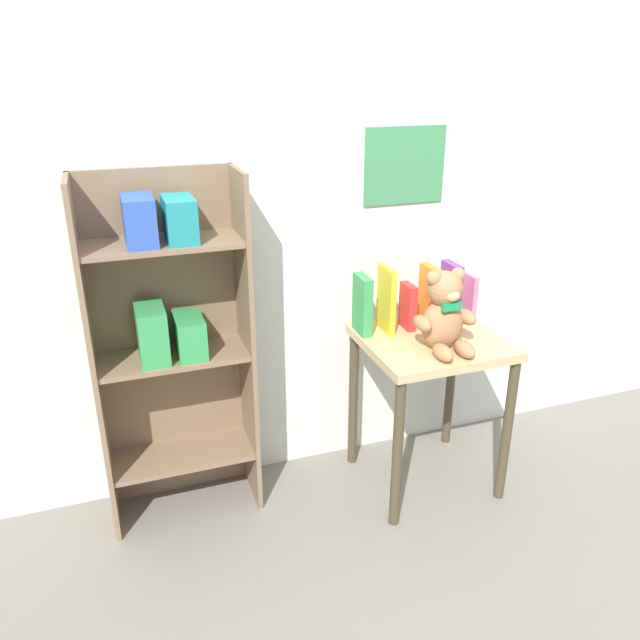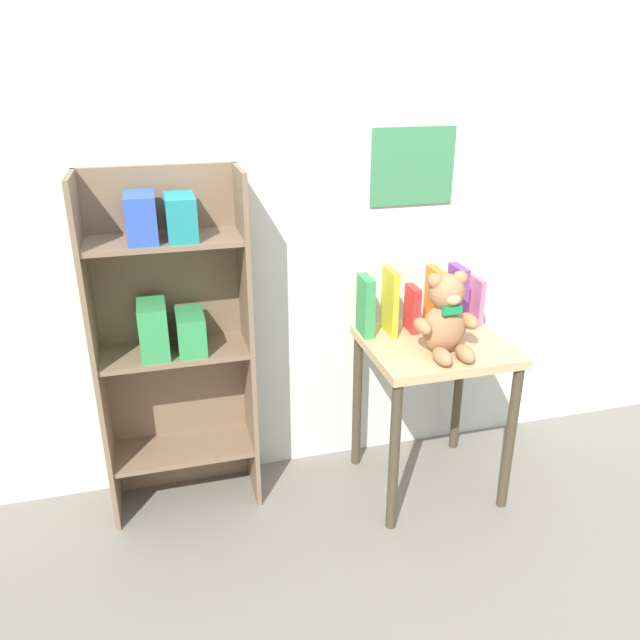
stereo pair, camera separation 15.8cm
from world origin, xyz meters
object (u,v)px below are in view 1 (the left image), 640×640
Objects in this scene: book_standing_yellow at (386,300)px; book_standing_orange at (430,296)px; bookshelf_side at (170,334)px; book_standing_red at (408,306)px; book_standing_pink at (468,296)px; display_table at (430,364)px; book_standing_purple at (450,293)px; teddy_bear at (444,314)px; book_standing_green at (362,305)px.

book_standing_orange is at bearing 0.03° from book_standing_yellow.
bookshelf_side reaches higher than book_standing_red.
display_table is at bearing -148.09° from book_standing_pink.
book_standing_pink is at bearing 6.12° from book_standing_orange.
bookshelf_side reaches higher than book_standing_purple.
display_table is at bearing -67.96° from book_standing_red.
book_standing_red is 0.10m from book_standing_orange.
book_standing_purple reaches higher than book_standing_red.
book_standing_orange is at bearing -173.88° from book_standing_pink.
book_standing_yellow is (-0.15, 0.13, 0.25)m from display_table.
teddy_bear is 1.25× the size of book_standing_orange.
book_standing_yellow is at bearing -179.90° from book_standing_red.
teddy_bear is at bearing -105.22° from book_standing_orange.
bookshelf_side is 5.63× the size of book_standing_green.
book_standing_green reaches higher than book_standing_red.
book_standing_yellow reaches higher than book_standing_purple.
book_standing_yellow is 0.11m from book_standing_red.
teddy_bear reaches higher than book_standing_red.
book_standing_red is 0.20m from book_standing_purple.
teddy_bear is 0.27m from book_standing_yellow.
book_standing_orange is at bearing 0.97° from book_standing_red.
book_standing_pink reaches higher than display_table.
display_table is 2.12× the size of teddy_bear.
display_table is 0.31m from book_standing_purple.
book_standing_orange is 0.99× the size of book_standing_purple.
book_standing_green is at bearing -179.41° from book_standing_pink.
book_standing_purple is at bearing 0.64° from book_standing_yellow.
bookshelf_side is 1.05m from book_standing_orange.
book_standing_yellow is at bearing -7.49° from book_standing_green.
book_standing_yellow is (0.85, -0.07, 0.05)m from bookshelf_side.
book_standing_orange is 1.31× the size of book_standing_pink.
book_standing_yellow is 1.38× the size of book_standing_pink.
book_standing_green is at bearing 176.90° from book_standing_orange.
bookshelf_side is at bearing 163.03° from teddy_bear.
book_standing_purple reaches higher than book_standing_orange.
book_standing_red is (-0.05, 0.13, 0.21)m from display_table.
teddy_bear is 1.32× the size of book_standing_green.
book_standing_red is at bearing -4.09° from bookshelf_side.
teddy_bear is at bearing -135.60° from book_standing_pink.
teddy_bear is at bearing -59.93° from book_standing_yellow.
book_standing_purple reaches higher than book_standing_pink.
book_standing_pink is at bearing 1.23° from book_standing_green.
teddy_bear is (0.98, -0.30, 0.06)m from bookshelf_side.
book_standing_green is 0.20m from book_standing_red.
book_standing_green is 1.24× the size of book_standing_pink.
book_standing_red is at bearing 179.87° from book_standing_orange.
teddy_bear is 1.63× the size of book_standing_pink.
book_standing_pink is at bearing 5.14° from book_standing_red.
bookshelf_side is 5.33× the size of book_standing_orange.
display_table is 2.65× the size of book_standing_orange.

